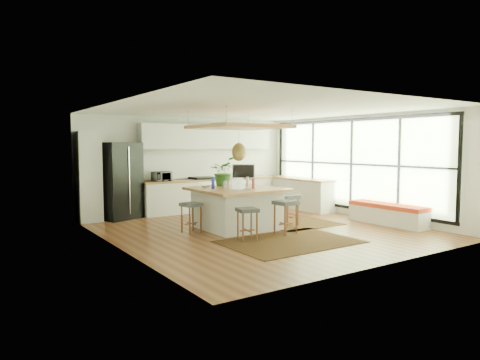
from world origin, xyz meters
TOP-DOWN VIEW (x-y plane):
  - floor at (0.00, 0.00)m, footprint 7.00×7.00m
  - ceiling at (0.00, 0.00)m, footprint 7.00×7.00m
  - wall_back at (0.00, 3.50)m, footprint 6.50×0.00m
  - wall_front at (0.00, -3.50)m, footprint 6.50×0.00m
  - wall_left at (-3.25, 0.00)m, footprint 0.00×7.00m
  - wall_right at (3.25, 0.00)m, footprint 0.00×7.00m
  - window_wall at (3.22, 0.00)m, footprint 0.10×6.20m
  - pantry at (-2.95, 3.18)m, footprint 0.55×0.60m
  - back_counter_base at (0.55, 3.18)m, footprint 4.20×0.60m
  - back_counter_top at (0.55, 3.18)m, footprint 4.24×0.64m
  - backsplash at (0.55, 3.48)m, footprint 4.20×0.02m
  - upper_cabinets at (0.55, 3.32)m, footprint 4.20×0.34m
  - range at (0.30, 3.18)m, footprint 0.76×0.62m
  - right_counter_base at (2.93, 2.00)m, footprint 0.60×2.50m
  - right_counter_top at (2.93, 2.00)m, footprint 0.64×2.54m
  - window_bench at (2.95, -1.20)m, footprint 0.52×2.00m
  - ceiling_panel at (-0.30, 0.40)m, footprint 1.86×1.86m
  - rug_near at (-0.27, -1.38)m, footprint 2.60×1.80m
  - rug_right at (1.21, 0.61)m, footprint 1.80×2.60m
  - fridge at (-2.17, 3.19)m, footprint 1.19×1.06m
  - island at (-0.36, 0.41)m, footprint 1.85×1.85m
  - stool_near_left at (-0.88, -0.79)m, footprint 0.46×0.46m
  - stool_near_right at (0.14, -0.75)m, footprint 0.45×0.45m
  - stool_right_front at (0.77, -0.06)m, footprint 0.47×0.47m
  - stool_right_back at (0.82, 0.83)m, footprint 0.49×0.49m
  - stool_left_side at (-1.47, 0.51)m, footprint 0.44×0.44m
  - laptop at (-0.50, 0.00)m, footprint 0.39×0.41m
  - monitor at (0.15, 0.87)m, footprint 0.56×0.53m
  - microwave at (-0.99, 3.17)m, footprint 0.52×0.35m
  - island_plant at (-0.33, 1.07)m, footprint 0.92×0.93m
  - island_bowl at (-0.88, 0.90)m, footprint 0.24×0.24m
  - island_bottle_0 at (-0.91, 0.51)m, footprint 0.07×0.07m
  - island_bottle_1 at (-0.76, 0.26)m, footprint 0.07×0.07m
  - island_bottle_2 at (-0.11, 0.11)m, footprint 0.07×0.07m
  - island_bottle_3 at (-0.01, 0.46)m, footprint 0.07×0.07m
  - island_bottle_4 at (-0.56, 0.66)m, footprint 0.07×0.07m

SIDE VIEW (x-z plane):
  - floor at x=0.00m, z-range 0.00..0.00m
  - rug_near at x=-0.27m, z-range 0.00..0.01m
  - rug_right at x=1.21m, z-range 0.00..0.01m
  - window_bench at x=2.95m, z-range 0.00..0.50m
  - stool_near_left at x=-0.88m, z-range 0.03..0.68m
  - stool_near_right at x=0.14m, z-range -0.01..0.72m
  - stool_right_front at x=0.77m, z-range -0.02..0.73m
  - stool_right_back at x=0.82m, z-range 0.02..0.69m
  - stool_left_side at x=-1.47m, z-range 0.03..0.68m
  - back_counter_base at x=0.55m, z-range 0.00..0.88m
  - right_counter_base at x=2.93m, z-range 0.00..0.88m
  - island at x=-0.36m, z-range 0.00..0.93m
  - range at x=0.30m, z-range 0.00..1.00m
  - back_counter_top at x=0.55m, z-range 0.88..0.93m
  - right_counter_top at x=2.93m, z-range 0.88..0.93m
  - fridge at x=-2.17m, z-range -0.06..1.91m
  - island_bowl at x=-0.88m, z-range 0.93..0.98m
  - island_bottle_0 at x=-0.91m, z-range 0.93..1.12m
  - island_bottle_1 at x=-0.76m, z-range 0.93..1.12m
  - island_bottle_2 at x=-0.11m, z-range 0.93..1.12m
  - island_bottle_3 at x=-0.01m, z-range 0.93..1.12m
  - island_bottle_4 at x=-0.56m, z-range 0.93..1.12m
  - laptop at x=-0.50m, z-range 0.92..1.18m
  - microwave at x=-0.99m, z-range 0.93..1.25m
  - pantry at x=-2.95m, z-range 0.00..2.25m
  - monitor at x=0.15m, z-range 0.93..1.45m
  - island_plant at x=-0.33m, z-range 0.93..1.47m
  - wall_back at x=0.00m, z-range -1.90..4.60m
  - wall_front at x=0.00m, z-range -1.90..4.60m
  - wall_left at x=-3.25m, z-range -2.15..4.85m
  - wall_right at x=3.25m, z-range -2.15..4.85m
  - backsplash at x=0.55m, z-range 0.95..1.75m
  - window_wall at x=3.22m, z-range 0.10..2.70m
  - ceiling_panel at x=-0.30m, z-range 1.65..2.45m
  - upper_cabinets at x=0.55m, z-range 1.80..2.50m
  - ceiling at x=0.00m, z-range 2.70..2.70m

